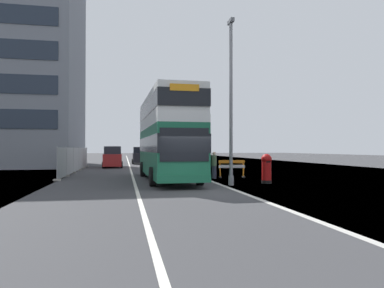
{
  "coord_description": "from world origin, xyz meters",
  "views": [
    {
      "loc": [
        -2.89,
        -15.7,
        1.93
      ],
      "look_at": [
        0.93,
        4.36,
        2.2
      ],
      "focal_mm": 33.28,
      "sensor_mm": 36.0,
      "label": 1
    }
  ],
  "objects_px": {
    "car_receding_far": "(143,155)",
    "pedestrian_at_kerb": "(214,165)",
    "double_decker_bus": "(167,136)",
    "car_receding_mid": "(140,156)",
    "car_oncoming_near": "(113,158)",
    "red_pillar_postbox": "(266,167)",
    "lamppost_foreground": "(231,107)",
    "roadworks_barrier": "(232,167)"
  },
  "relations": [
    {
      "from": "car_oncoming_near",
      "to": "pedestrian_at_kerb",
      "type": "bearing_deg",
      "value": -65.42
    },
    {
      "from": "car_receding_far",
      "to": "car_oncoming_near",
      "type": "bearing_deg",
      "value": -103.53
    },
    {
      "from": "pedestrian_at_kerb",
      "to": "roadworks_barrier",
      "type": "bearing_deg",
      "value": 21.15
    },
    {
      "from": "car_receding_mid",
      "to": "car_oncoming_near",
      "type": "bearing_deg",
      "value": -110.3
    },
    {
      "from": "pedestrian_at_kerb",
      "to": "car_receding_mid",
      "type": "bearing_deg",
      "value": 99.15
    },
    {
      "from": "car_receding_mid",
      "to": "double_decker_bus",
      "type": "bearing_deg",
      "value": -88.45
    },
    {
      "from": "lamppost_foreground",
      "to": "red_pillar_postbox",
      "type": "height_order",
      "value": "lamppost_foreground"
    },
    {
      "from": "lamppost_foreground",
      "to": "car_oncoming_near",
      "type": "bearing_deg",
      "value": 109.14
    },
    {
      "from": "double_decker_bus",
      "to": "car_receding_mid",
      "type": "xyz_separation_m",
      "value": [
        -0.65,
        23.87,
        -1.72
      ]
    },
    {
      "from": "car_receding_mid",
      "to": "pedestrian_at_kerb",
      "type": "distance_m",
      "value": 23.69
    },
    {
      "from": "car_receding_far",
      "to": "roadworks_barrier",
      "type": "bearing_deg",
      "value": -81.75
    },
    {
      "from": "car_receding_mid",
      "to": "pedestrian_at_kerb",
      "type": "height_order",
      "value": "car_receding_mid"
    },
    {
      "from": "double_decker_bus",
      "to": "roadworks_barrier",
      "type": "xyz_separation_m",
      "value": [
        4.48,
        1.0,
        -1.98
      ]
    },
    {
      "from": "roadworks_barrier",
      "to": "pedestrian_at_kerb",
      "type": "bearing_deg",
      "value": -158.85
    },
    {
      "from": "car_receding_far",
      "to": "double_decker_bus",
      "type": "bearing_deg",
      "value": -90.14
    },
    {
      "from": "double_decker_bus",
      "to": "car_receding_far",
      "type": "relative_size",
      "value": 2.75
    },
    {
      "from": "double_decker_bus",
      "to": "lamppost_foreground",
      "type": "height_order",
      "value": "lamppost_foreground"
    },
    {
      "from": "lamppost_foreground",
      "to": "car_receding_far",
      "type": "bearing_deg",
      "value": 94.67
    },
    {
      "from": "double_decker_bus",
      "to": "car_receding_mid",
      "type": "height_order",
      "value": "double_decker_bus"
    },
    {
      "from": "roadworks_barrier",
      "to": "car_oncoming_near",
      "type": "bearing_deg",
      "value": 119.58
    },
    {
      "from": "red_pillar_postbox",
      "to": "roadworks_barrier",
      "type": "distance_m",
      "value": 4.23
    },
    {
      "from": "roadworks_barrier",
      "to": "car_oncoming_near",
      "type": "height_order",
      "value": "car_oncoming_near"
    },
    {
      "from": "double_decker_bus",
      "to": "red_pillar_postbox",
      "type": "height_order",
      "value": "double_decker_bus"
    },
    {
      "from": "pedestrian_at_kerb",
      "to": "double_decker_bus",
      "type": "bearing_deg",
      "value": -171.28
    },
    {
      "from": "double_decker_bus",
      "to": "roadworks_barrier",
      "type": "bearing_deg",
      "value": 12.63
    },
    {
      "from": "red_pillar_postbox",
      "to": "car_receding_far",
      "type": "height_order",
      "value": "car_receding_far"
    },
    {
      "from": "car_oncoming_near",
      "to": "pedestrian_at_kerb",
      "type": "distance_m",
      "value": 16.51
    },
    {
      "from": "double_decker_bus",
      "to": "pedestrian_at_kerb",
      "type": "relative_size",
      "value": 6.62
    },
    {
      "from": "car_receding_mid",
      "to": "lamppost_foreground",
      "type": "bearing_deg",
      "value": -82.6
    },
    {
      "from": "red_pillar_postbox",
      "to": "roadworks_barrier",
      "type": "relative_size",
      "value": 0.93
    },
    {
      "from": "car_oncoming_near",
      "to": "roadworks_barrier",
      "type": "bearing_deg",
      "value": -60.42
    },
    {
      "from": "red_pillar_postbox",
      "to": "pedestrian_at_kerb",
      "type": "distance_m",
      "value": 4.19
    },
    {
      "from": "double_decker_bus",
      "to": "car_oncoming_near",
      "type": "bearing_deg",
      "value": 103.59
    },
    {
      "from": "roadworks_barrier",
      "to": "car_receding_mid",
      "type": "height_order",
      "value": "car_receding_mid"
    },
    {
      "from": "car_oncoming_near",
      "to": "pedestrian_at_kerb",
      "type": "height_order",
      "value": "car_oncoming_near"
    },
    {
      "from": "car_receding_mid",
      "to": "car_receding_far",
      "type": "distance_m",
      "value": 7.54
    },
    {
      "from": "lamppost_foreground",
      "to": "pedestrian_at_kerb",
      "type": "distance_m",
      "value": 5.39
    },
    {
      "from": "lamppost_foreground",
      "to": "car_receding_mid",
      "type": "bearing_deg",
      "value": 97.4
    },
    {
      "from": "car_receding_far",
      "to": "car_receding_mid",
      "type": "bearing_deg",
      "value": -95.49
    },
    {
      "from": "car_oncoming_near",
      "to": "car_receding_far",
      "type": "distance_m",
      "value": 16.33
    },
    {
      "from": "car_receding_far",
      "to": "pedestrian_at_kerb",
      "type": "bearing_deg",
      "value": -84.37
    },
    {
      "from": "roadworks_barrier",
      "to": "red_pillar_postbox",
      "type": "bearing_deg",
      "value": -80.21
    }
  ]
}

